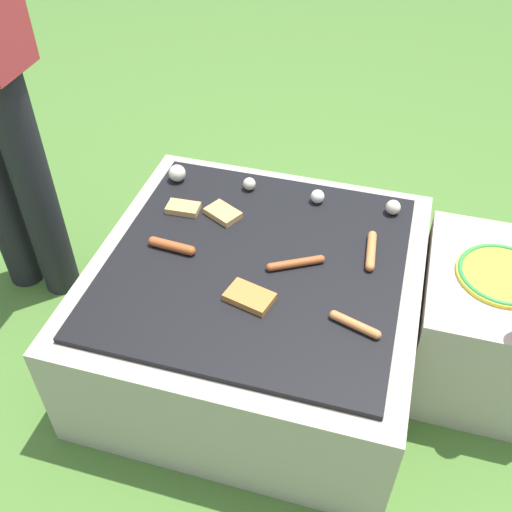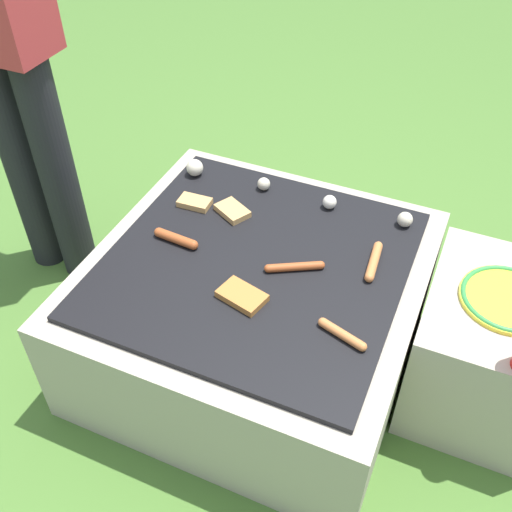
{
  "view_description": "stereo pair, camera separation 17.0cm",
  "coord_description": "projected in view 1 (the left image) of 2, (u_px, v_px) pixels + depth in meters",
  "views": [
    {
      "loc": [
        0.34,
        -1.2,
        1.58
      ],
      "look_at": [
        0.0,
        0.0,
        0.43
      ],
      "focal_mm": 42.0,
      "sensor_mm": 36.0,
      "label": 1
    },
    {
      "loc": [
        0.5,
        -1.14,
        1.58
      ],
      "look_at": [
        0.0,
        0.0,
        0.43
      ],
      "focal_mm": 42.0,
      "sensor_mm": 36.0,
      "label": 2
    }
  ],
  "objects": [
    {
      "name": "ground_plane",
      "position": [
        256.0,
        351.0,
        1.99
      ],
      "size": [
        14.0,
        14.0,
        0.0
      ],
      "primitive_type": "plane",
      "color": "#47702D"
    },
    {
      "name": "grill",
      "position": [
        256.0,
        310.0,
        1.85
      ],
      "size": [
        0.94,
        0.94,
        0.41
      ],
      "color": "#A89E8C",
      "rests_on": "ground_plane"
    },
    {
      "name": "side_ledge",
      "position": [
        483.0,
        324.0,
        1.81
      ],
      "size": [
        0.39,
        0.5,
        0.41
      ],
      "color": "#A89E8C",
      "rests_on": "ground_plane"
    },
    {
      "name": "sausage_front_center",
      "position": [
        172.0,
        246.0,
        1.74
      ],
      "size": [
        0.15,
        0.04,
        0.03
      ],
      "color": "#A34C23",
      "rests_on": "grill"
    },
    {
      "name": "sausage_mid_left",
      "position": [
        296.0,
        263.0,
        1.69
      ],
      "size": [
        0.15,
        0.1,
        0.02
      ],
      "color": "#A34C23",
      "rests_on": "grill"
    },
    {
      "name": "sausage_front_left",
      "position": [
        355.0,
        325.0,
        1.52
      ],
      "size": [
        0.14,
        0.06,
        0.02
      ],
      "color": "#C6753D",
      "rests_on": "grill"
    },
    {
      "name": "sausage_mid_right",
      "position": [
        371.0,
        251.0,
        1.73
      ],
      "size": [
        0.04,
        0.16,
        0.03
      ],
      "color": "#C6753D",
      "rests_on": "grill"
    },
    {
      "name": "bread_slice_left",
      "position": [
        223.0,
        213.0,
        1.86
      ],
      "size": [
        0.13,
        0.11,
        0.02
      ],
      "color": "tan",
      "rests_on": "grill"
    },
    {
      "name": "bread_slice_center",
      "position": [
        250.0,
        297.0,
        1.59
      ],
      "size": [
        0.14,
        0.11,
        0.02
      ],
      "color": "#B27033",
      "rests_on": "grill"
    },
    {
      "name": "bread_slice_right",
      "position": [
        183.0,
        208.0,
        1.88
      ],
      "size": [
        0.1,
        0.07,
        0.02
      ],
      "color": "tan",
      "rests_on": "grill"
    },
    {
      "name": "mushroom_row",
      "position": [
        263.0,
        187.0,
        1.93
      ],
      "size": [
        0.76,
        0.07,
        0.06
      ],
      "color": "beige",
      "rests_on": "grill"
    },
    {
      "name": "plate_colorful",
      "position": [
        503.0,
        274.0,
        1.66
      ],
      "size": [
        0.25,
        0.25,
        0.02
      ],
      "color": "yellow",
      "rests_on": "side_ledge"
    },
    {
      "name": "fork_utensil",
      "position": [
        511.0,
        235.0,
        1.79
      ],
      "size": [
        0.07,
        0.17,
        0.01
      ],
      "color": "silver",
      "rests_on": "side_ledge"
    }
  ]
}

